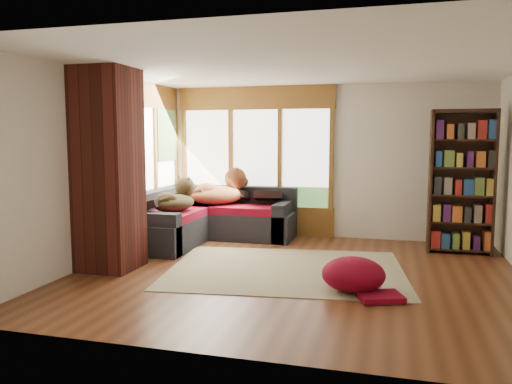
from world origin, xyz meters
The scene contains 16 objects.
floor centered at (0.00, 0.00, 0.00)m, with size 5.50×5.50×0.00m, color #502A16.
ceiling centered at (0.00, 0.00, 2.60)m, with size 5.50×5.50×0.00m, color white.
wall_back centered at (0.00, 2.50, 1.30)m, with size 5.50×0.04×2.60m, color silver.
wall_front centered at (0.00, -2.50, 1.30)m, with size 5.50×0.04×2.60m, color silver.
wall_left centered at (-2.75, 0.00, 1.30)m, with size 0.04×5.00×2.60m, color silver.
windows_back centered at (-1.20, 2.47, 1.35)m, with size 2.82×0.10×1.90m.
windows_left centered at (-2.72, 1.20, 1.35)m, with size 0.10×2.62×1.90m.
roller_blind centered at (-2.69, 2.03, 1.75)m, with size 0.03×0.72×0.90m, color #5B7E46.
brick_chimney centered at (-2.40, -0.35, 1.30)m, with size 0.70×0.70×2.60m, color #471914.
sectional_sofa centered at (-1.95, 1.70, 0.30)m, with size 2.20×2.20×0.80m.
area_rug centered at (-0.16, 0.17, 0.01)m, with size 3.00×2.30×0.01m, color beige.
bookshelf centered at (2.14, 1.77, 1.06)m, with size 0.91×0.30×2.12m.
pouf centered at (0.76, -0.52, 0.20)m, with size 0.71×0.71×0.38m, color maroon.
dog_tan centered at (-1.67, 2.01, 0.81)m, with size 1.10×1.08×0.55m.
dog_brindle centered at (-2.09, 1.06, 0.76)m, with size 0.68×0.91×0.46m.
throw_pillows centered at (-1.92, 1.85, 0.79)m, with size 1.98×1.68×0.45m.
Camera 1 is at (1.12, -6.07, 1.73)m, focal length 35.00 mm.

